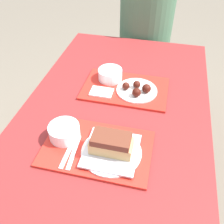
{
  "coord_description": "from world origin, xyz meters",
  "views": [
    {
      "loc": [
        0.19,
        -0.79,
        1.52
      ],
      "look_at": [
        0.0,
        0.02,
        0.77
      ],
      "focal_mm": 40.0,
      "sensor_mm": 36.0,
      "label": 1
    }
  ],
  "objects_px": {
    "bowl_coleslaw_near": "(64,131)",
    "tray_far": "(125,89)",
    "tray_near": "(97,148)",
    "brisket_sandwich_plate": "(111,147)",
    "person_seated_across": "(146,22)",
    "bowl_coleslaw_far": "(110,74)",
    "wings_plate_far": "(137,89)"
  },
  "relations": [
    {
      "from": "bowl_coleslaw_near",
      "to": "tray_far",
      "type": "bearing_deg",
      "value": 65.35
    },
    {
      "from": "tray_near",
      "to": "brisket_sandwich_plate",
      "type": "distance_m",
      "value": 0.07
    },
    {
      "from": "tray_far",
      "to": "person_seated_across",
      "type": "bearing_deg",
      "value": 89.84
    },
    {
      "from": "bowl_coleslaw_near",
      "to": "brisket_sandwich_plate",
      "type": "height_order",
      "value": "brisket_sandwich_plate"
    },
    {
      "from": "bowl_coleslaw_far",
      "to": "person_seated_across",
      "type": "bearing_deg",
      "value": 82.58
    },
    {
      "from": "tray_far",
      "to": "wings_plate_far",
      "type": "bearing_deg",
      "value": -18.42
    },
    {
      "from": "tray_near",
      "to": "wings_plate_far",
      "type": "bearing_deg",
      "value": 76.06
    },
    {
      "from": "tray_near",
      "to": "wings_plate_far",
      "type": "height_order",
      "value": "wings_plate_far"
    },
    {
      "from": "person_seated_across",
      "to": "brisket_sandwich_plate",
      "type": "bearing_deg",
      "value": -88.82
    },
    {
      "from": "bowl_coleslaw_far",
      "to": "tray_near",
      "type": "bearing_deg",
      "value": -82.73
    },
    {
      "from": "tray_far",
      "to": "bowl_coleslaw_far",
      "type": "distance_m",
      "value": 0.12
    },
    {
      "from": "tray_far",
      "to": "brisket_sandwich_plate",
      "type": "bearing_deg",
      "value": -86.32
    },
    {
      "from": "bowl_coleslaw_far",
      "to": "wings_plate_far",
      "type": "xyz_separation_m",
      "value": [
        0.16,
        -0.08,
        -0.02
      ]
    },
    {
      "from": "tray_near",
      "to": "tray_far",
      "type": "relative_size",
      "value": 1.0
    },
    {
      "from": "person_seated_across",
      "to": "bowl_coleslaw_far",
      "type": "bearing_deg",
      "value": -97.42
    },
    {
      "from": "tray_far",
      "to": "person_seated_across",
      "type": "height_order",
      "value": "person_seated_across"
    },
    {
      "from": "bowl_coleslaw_near",
      "to": "wings_plate_far",
      "type": "relative_size",
      "value": 0.62
    },
    {
      "from": "tray_far",
      "to": "bowl_coleslaw_far",
      "type": "xyz_separation_m",
      "value": [
        -0.1,
        0.06,
        0.04
      ]
    },
    {
      "from": "tray_far",
      "to": "person_seated_across",
      "type": "relative_size",
      "value": 0.61
    },
    {
      "from": "brisket_sandwich_plate",
      "to": "person_seated_across",
      "type": "relative_size",
      "value": 0.33
    },
    {
      "from": "wings_plate_far",
      "to": "person_seated_across",
      "type": "xyz_separation_m",
      "value": [
        -0.06,
        0.83,
        0.01
      ]
    },
    {
      "from": "tray_far",
      "to": "wings_plate_far",
      "type": "relative_size",
      "value": 2.1
    },
    {
      "from": "brisket_sandwich_plate",
      "to": "bowl_coleslaw_far",
      "type": "xyz_separation_m",
      "value": [
        -0.12,
        0.49,
        -0.0
      ]
    },
    {
      "from": "tray_near",
      "to": "bowl_coleslaw_near",
      "type": "xyz_separation_m",
      "value": [
        -0.15,
        0.03,
        0.04
      ]
    },
    {
      "from": "tray_near",
      "to": "wings_plate_far",
      "type": "distance_m",
      "value": 0.41
    },
    {
      "from": "tray_near",
      "to": "brisket_sandwich_plate",
      "type": "bearing_deg",
      "value": -10.75
    },
    {
      "from": "tray_near",
      "to": "person_seated_across",
      "type": "distance_m",
      "value": 1.23
    },
    {
      "from": "person_seated_across",
      "to": "wings_plate_far",
      "type": "bearing_deg",
      "value": -85.66
    },
    {
      "from": "tray_near",
      "to": "bowl_coleslaw_near",
      "type": "height_order",
      "value": "bowl_coleslaw_near"
    },
    {
      "from": "wings_plate_far",
      "to": "brisket_sandwich_plate",
      "type": "bearing_deg",
      "value": -95.19
    },
    {
      "from": "bowl_coleslaw_near",
      "to": "person_seated_across",
      "type": "bearing_deg",
      "value": 81.34
    },
    {
      "from": "brisket_sandwich_plate",
      "to": "bowl_coleslaw_far",
      "type": "distance_m",
      "value": 0.51
    }
  ]
}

